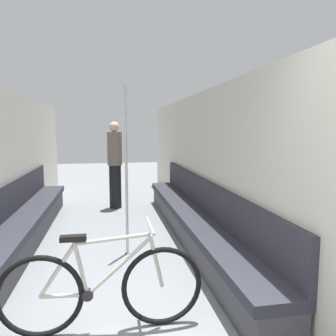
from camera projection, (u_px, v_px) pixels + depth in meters
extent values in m
cube|color=beige|center=(212.00, 166.00, 4.78)|extent=(0.10, 10.10, 2.22)
cube|color=#3D3D42|center=(21.00, 238.00, 4.45)|extent=(0.40, 5.26, 0.33)
cube|color=#2D2D38|center=(21.00, 223.00, 4.42)|extent=(0.47, 5.26, 0.10)
cube|color=#2D2D38|center=(3.00, 203.00, 4.36)|extent=(0.07, 5.26, 0.46)
cube|color=#3D3D42|center=(191.00, 229.00, 4.88)|extent=(0.40, 5.26, 0.33)
cube|color=#2D2D38|center=(192.00, 214.00, 4.85)|extent=(0.47, 5.26, 0.10)
cube|color=#2D2D38|center=(205.00, 195.00, 4.86)|extent=(0.07, 5.26, 0.46)
torus|color=black|center=(40.00, 297.00, 2.55)|extent=(0.68, 0.04, 0.68)
torus|color=black|center=(162.00, 286.00, 2.73)|extent=(0.68, 0.04, 0.68)
cylinder|color=#B7B2A8|center=(64.00, 296.00, 2.59)|extent=(0.36, 0.03, 0.05)
cylinder|color=#B7B2A8|center=(57.00, 271.00, 2.55)|extent=(0.29, 0.03, 0.41)
cylinder|color=#B7B2A8|center=(80.00, 267.00, 2.58)|extent=(0.13, 0.03, 0.48)
cylinder|color=#B7B2A8|center=(119.00, 266.00, 2.64)|extent=(0.53, 0.03, 0.46)
cylinder|color=#B7B2A8|center=(113.00, 239.00, 2.60)|extent=(0.61, 0.03, 0.08)
cylinder|color=#B7B2A8|center=(156.00, 261.00, 2.69)|extent=(0.13, 0.03, 0.44)
cylinder|color=black|center=(88.00, 295.00, 2.62)|extent=(0.09, 0.06, 0.09)
cube|color=black|center=(73.00, 238.00, 2.55)|extent=(0.20, 0.07, 0.04)
cylinder|color=#B7B2A8|center=(150.00, 226.00, 2.65)|extent=(0.02, 0.46, 0.02)
cylinder|color=gray|center=(128.00, 253.00, 4.35)|extent=(0.08, 0.08, 0.01)
cylinder|color=silver|center=(126.00, 171.00, 4.22)|extent=(0.04, 0.04, 2.20)
cylinder|color=black|center=(115.00, 186.00, 6.83)|extent=(0.25, 0.25, 0.90)
cylinder|color=#756B5B|center=(115.00, 149.00, 6.73)|extent=(0.30, 0.30, 0.68)
sphere|color=beige|center=(114.00, 127.00, 6.68)|extent=(0.21, 0.21, 0.21)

